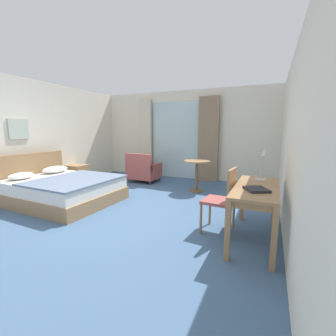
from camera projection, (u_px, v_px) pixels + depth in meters
name	position (u px, v px, depth m)	size (l,w,h in m)	color
ground	(119.00, 215.00, 4.05)	(5.84, 7.23, 0.10)	#426084
wall_back	(184.00, 135.00, 6.85)	(5.44, 0.12, 2.57)	silver
wall_left	(14.00, 137.00, 4.90)	(0.12, 6.83, 2.57)	silver
wall_right	(297.00, 144.00, 2.76)	(0.12, 6.83, 2.57)	silver
balcony_glass_door	(176.00, 140.00, 6.90)	(1.57, 0.02, 2.26)	silver
curtain_panel_left	(146.00, 138.00, 7.20)	(0.40, 0.10, 2.35)	beige
curtain_panel_right	(208.00, 140.00, 6.40)	(0.57, 0.10, 2.35)	#897056
bed	(62.00, 189.00, 4.65)	(2.12, 1.69, 0.94)	#9E754C
nightstand	(78.00, 174.00, 6.23)	(0.46, 0.45, 0.51)	#9E754C
writing_desk	(256.00, 193.00, 2.95)	(0.55, 1.34, 0.73)	#9E754C
desk_chair	(224.00, 197.00, 3.19)	(0.44, 0.45, 0.93)	#9E4C47
desk_lamp	(264.00, 160.00, 3.18)	(0.18, 0.21, 0.48)	#B7B2A8
closed_book	(256.00, 189.00, 2.73)	(0.24, 0.27, 0.03)	#232328
armchair_by_window	(143.00, 170.00, 6.39)	(0.82, 0.71, 0.81)	#9E4C47
round_cafe_table	(197.00, 169.00, 5.37)	(0.60, 0.60, 0.74)	#9E754C
framed_picture	(19.00, 129.00, 4.91)	(0.03, 0.43, 0.43)	#B7C6B2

